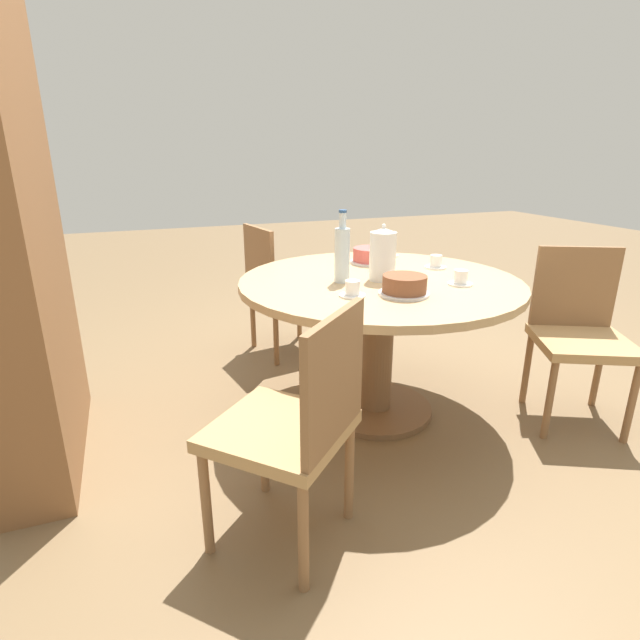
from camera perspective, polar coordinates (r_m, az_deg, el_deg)
The scene contains 14 objects.
ground_plane at distance 2.67m, azimuth 6.27°, elevation -10.23°, with size 14.00×14.00×0.00m, color brown.
dining_table at distance 2.45m, azimuth 6.73°, elevation 1.19°, with size 1.35×1.35×0.71m.
chair_a at distance 2.74m, azimuth 27.52°, elevation -1.11°, with size 0.56×0.56×0.85m.
chair_b at distance 3.25m, azimuth -4.67°, elevation 3.90°, with size 0.48×0.48×0.85m.
chair_c at distance 1.64m, azimuth -2.85°, elevation -11.75°, with size 0.59×0.59×0.85m.
bookshelf at distance 2.31m, azimuth -31.55°, elevation 8.19°, with size 1.01×0.28×1.98m.
coffee_pot at distance 2.37m, azimuth 7.26°, elevation 7.43°, with size 0.12×0.12×0.27m.
water_bottle at distance 2.32m, azimuth 2.55°, elevation 7.64°, with size 0.07×0.07×0.33m.
cake_main at distance 2.75m, azimuth 5.88°, elevation 7.31°, with size 0.23×0.23×0.08m.
cake_second at distance 2.15m, azimuth 9.62°, elevation 3.90°, with size 0.22×0.22×0.09m.
cup_a at distance 2.10m, azimuth 3.73°, elevation 3.44°, with size 0.11×0.11×0.07m.
cup_b at distance 2.95m, azimuth 7.88°, elevation 7.77°, with size 0.11×0.11×0.07m.
cup_c at distance 2.37m, azimuth 15.77°, elevation 4.54°, with size 0.11×0.11×0.07m.
cup_d at distance 2.69m, azimuth 13.09°, elevation 6.39°, with size 0.11×0.11×0.07m.
Camera 1 is at (-2.06, 1.10, 1.30)m, focal length 28.00 mm.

